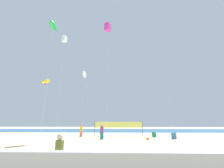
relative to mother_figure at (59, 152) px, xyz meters
The scene contains 19 objects.
ground_plane 8.64m from the mother_figure, 79.66° to the left, with size 120.00×120.00×0.00m, color beige.
ocean_band 36.96m from the mother_figure, 87.61° to the left, with size 120.00×20.00×0.01m, color #28608C.
boardwalk_ledge 1.90m from the mother_figure, 34.61° to the right, with size 28.00×0.44×1.06m, color #A8A8AD.
mother_figure is the anchor object (origin of this frame).
toddler_figure 0.73m from the mother_figure, 13.38° to the left, with size 0.20×0.20×0.88m.
beachgoer_mustard_shirt 17.42m from the mother_figure, 100.35° to the left, with size 0.42×0.42×1.85m.
beachgoer_sage_shirt 20.79m from the mother_figure, 91.42° to the left, with size 0.39×0.39×1.73m.
beachgoer_plum_shirt 13.52m from the mother_figure, 88.32° to the left, with size 0.43×0.43×1.87m.
folding_beach_chair 14.94m from the mother_figure, 62.35° to the left, with size 0.52×0.65×0.89m.
trash_barrel 17.36m from the mother_figure, 56.00° to the left, with size 0.66×0.66×0.80m, color teal.
volleyball_net 18.73m from the mother_figure, 82.21° to the left, with size 7.68×0.65×2.40m.
beach_handbag 14.55m from the mother_figure, 65.29° to the left, with size 0.36×0.18×0.29m, color gold.
kite_green_inflatable 23.28m from the mother_figure, 118.61° to the left, with size 1.11×2.71×18.00m.
kite_white_delta 22.37m from the mother_figure, 100.86° to the left, with size 0.76×1.31×11.27m.
kite_white_box 24.03m from the mother_figure, 112.05° to the left, with size 0.85×0.85×16.92m.
kite_lime_diamond 28.73m from the mother_figure, 99.56° to the left, with size 0.52×0.51×10.31m.
kite_cyan_diamond 27.47m from the mother_figure, 60.83° to the left, with size 0.43×0.43×15.66m.
kite_magenta_box 23.31m from the mother_figure, 87.06° to the left, with size 1.15×1.15×18.48m.
kite_yellow_tube 21.17m from the mother_figure, 118.87° to the left, with size 1.42×1.15×9.01m.
Camera 1 is at (0.98, -15.34, 2.06)m, focal length 24.59 mm.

